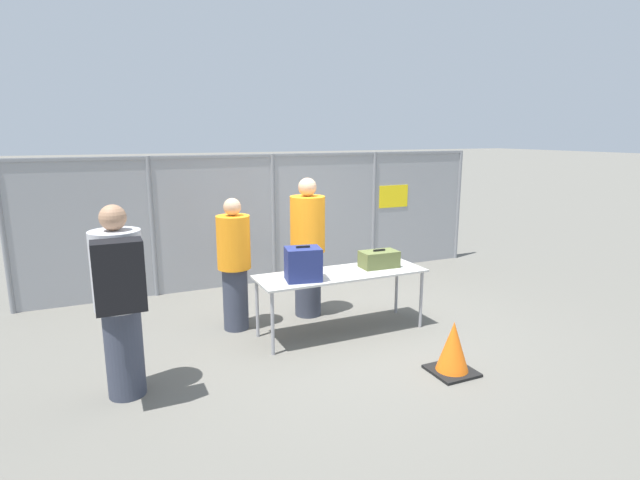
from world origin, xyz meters
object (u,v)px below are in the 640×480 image
object	(u,v)px
utility_trailer	(318,232)
security_worker_far	(234,263)
security_worker_near	(308,246)
traffic_cone	(453,349)
suitcase_olive	(379,259)
traveler_hooded	(120,296)
inspection_table	(341,277)
suitcase_navy	(303,264)

from	to	relation	value
utility_trailer	security_worker_far	bearing A→B (deg)	-126.91
security_worker_near	traffic_cone	distance (m)	2.38
security_worker_near	utility_trailer	world-z (taller)	security_worker_near
traffic_cone	suitcase_olive	bearing A→B (deg)	90.37
traveler_hooded	traffic_cone	xyz separation A→B (m)	(3.07, -0.85, -0.74)
inspection_table	suitcase_navy	xyz separation A→B (m)	(-0.54, -0.10, 0.25)
security_worker_near	suitcase_navy	bearing A→B (deg)	54.60
suitcase_olive	utility_trailer	xyz separation A→B (m)	(1.09, 4.32, -0.51)
inspection_table	traveler_hooded	size ratio (longest dim) A/B	1.16
inspection_table	suitcase_navy	size ratio (longest dim) A/B	4.67
traveler_hooded	utility_trailer	world-z (taller)	traveler_hooded
suitcase_navy	suitcase_olive	distance (m)	1.10
utility_trailer	traffic_cone	world-z (taller)	utility_trailer
inspection_table	utility_trailer	world-z (taller)	inspection_table
suitcase_olive	security_worker_far	xyz separation A→B (m)	(-1.70, 0.61, -0.01)
inspection_table	security_worker_near	world-z (taller)	security_worker_near
traveler_hooded	security_worker_far	world-z (taller)	traveler_hooded
traffic_cone	security_worker_near	bearing A→B (deg)	107.63
suitcase_olive	traveler_hooded	distance (m)	3.13
traveler_hooded	utility_trailer	bearing A→B (deg)	46.42
suitcase_olive	traffic_cone	world-z (taller)	suitcase_olive
suitcase_olive	security_worker_near	size ratio (longest dim) A/B	0.26
security_worker_near	security_worker_far	size ratio (longest dim) A/B	1.12
suitcase_olive	security_worker_near	distance (m)	0.98
security_worker_near	traffic_cone	xyz separation A→B (m)	(0.69, -2.17, -0.70)
security_worker_near	traffic_cone	size ratio (longest dim) A/B	3.37
traveler_hooded	traffic_cone	distance (m)	3.27
traveler_hooded	security_worker_near	distance (m)	2.73
inspection_table	utility_trailer	bearing A→B (deg)	69.44
suitcase_navy	security_worker_near	world-z (taller)	security_worker_near
inspection_table	traveler_hooded	bearing A→B (deg)	-166.74
inspection_table	traveler_hooded	xyz separation A→B (m)	(-2.52, -0.59, 0.29)
security_worker_far	utility_trailer	size ratio (longest dim) A/B	0.44
traveler_hooded	security_worker_far	xyz separation A→B (m)	(1.37, 1.24, -0.14)
suitcase_navy	utility_trailer	size ratio (longest dim) A/B	0.12
traveler_hooded	traffic_cone	bearing A→B (deg)	-18.99
security_worker_near	inspection_table	bearing A→B (deg)	91.28
suitcase_navy	utility_trailer	xyz separation A→B (m)	(2.17, 4.45, -0.60)
inspection_table	suitcase_navy	distance (m)	0.60
inspection_table	utility_trailer	size ratio (longest dim) A/B	0.56
security_worker_far	suitcase_navy	bearing A→B (deg)	110.33
security_worker_far	utility_trailer	xyz separation A→B (m)	(2.78, 3.71, -0.50)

